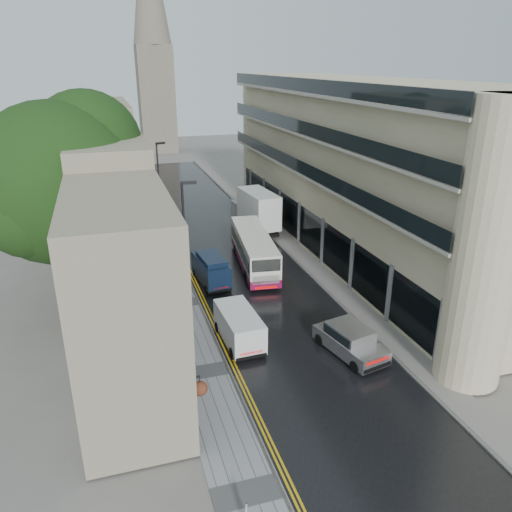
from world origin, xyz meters
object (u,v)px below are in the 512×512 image
tree_near (61,211)px  silver_hatchback (356,358)px  tree_far (74,177)px  white_lorry (252,217)px  lamp_post_near (185,248)px  white_van (233,343)px  lamp_post_far (159,188)px  cream_bus (246,264)px  navy_van (206,278)px  pedestrian (172,265)px

tree_near → silver_hatchback: size_ratio=3.08×
tree_near → tree_far: size_ratio=1.11×
white_lorry → silver_hatchback: size_ratio=1.70×
silver_hatchback → lamp_post_near: (-7.17, 9.75, 3.49)m
lamp_post_near → tree_near: bearing=176.2°
white_van → lamp_post_far: lamp_post_far is taller
cream_bus → white_van: 10.44m
tree_far → silver_hatchback: tree_far is taller
cream_bus → navy_van: cream_bus is taller
lamp_post_near → pedestrian: bearing=101.1°
cream_bus → pedestrian: size_ratio=6.21×
navy_van → cream_bus: bearing=13.0°
silver_hatchback → white_van: size_ratio=1.03×
white_lorry → navy_van: white_lorry is taller
white_van → navy_van: (0.37, 8.73, 0.13)m
tree_near → silver_hatchback: 19.27m
lamp_post_near → lamp_post_far: bearing=97.6°
silver_hatchback → pedestrian: pedestrian is taller
white_lorry → white_van: size_ratio=1.74×
white_lorry → pedestrian: 10.88m
white_lorry → lamp_post_near: size_ratio=0.90×
white_van → lamp_post_far: bearing=89.9°
cream_bus → silver_hatchback: 13.15m
white_lorry → white_van: (-6.90, -19.21, -1.02)m
cream_bus → white_van: cream_bus is taller
navy_van → lamp_post_far: bearing=90.1°
pedestrian → lamp_post_far: (0.61, 10.79, 3.38)m
navy_van → white_lorry: bearing=53.0°
white_lorry → silver_hatchback: 22.43m
tree_near → navy_van: (8.85, 0.52, -5.80)m
white_lorry → white_van: white_lorry is taller
tree_near → lamp_post_far: tree_near is taller
cream_bus → white_lorry: 10.00m
tree_far → silver_hatchback: size_ratio=2.77×
lamp_post_far → cream_bus: bearing=-92.8°
cream_bus → pedestrian: bearing=159.8°
white_van → navy_van: bearing=85.2°
white_van → lamp_post_near: bearing=99.0°
cream_bus → pedestrian: cream_bus is taller
tree_far → pedestrian: tree_far is taller
tree_near → navy_van: 10.59m
tree_far → lamp_post_far: tree_far is taller
white_van → pedestrian: 12.53m
white_van → pedestrian: (-1.55, 12.43, -0.09)m
white_lorry → tree_far: bearing=167.1°
navy_van → lamp_post_far: 14.89m
white_lorry → navy_van: size_ratio=1.73×
cream_bus → silver_hatchback: size_ratio=2.22×
tree_far → white_lorry: size_ratio=1.63×
navy_van → tree_near: bearing=178.2°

